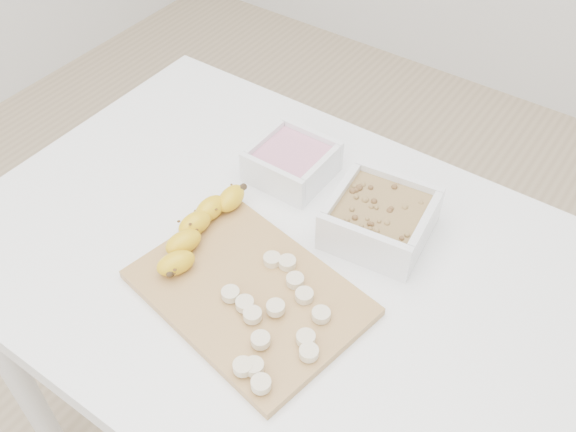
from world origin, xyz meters
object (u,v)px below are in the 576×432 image
Objects in this scene: banana at (199,230)px; cutting_board at (249,293)px; table at (278,292)px; bowl_yogurt at (292,161)px; bowl_granola at (380,218)px.

cutting_board is at bearing -12.56° from banana.
table is 0.23m from bowl_yogurt.
banana reaches higher than table.
table is at bearing -62.35° from bowl_yogurt.
bowl_granola is 0.52× the size of cutting_board.
table is 0.21m from bowl_granola.
bowl_granola reaches higher than cutting_board.
cutting_board is at bearing -68.43° from bowl_yogurt.
cutting_board is (0.10, -0.25, -0.02)m from bowl_yogurt.
bowl_yogurt is 0.20m from bowl_granola.
table is at bearing 98.88° from cutting_board.
banana is (-0.02, -0.22, 0.00)m from bowl_yogurt.
bowl_yogurt is 0.40× the size of cutting_board.
table is at bearing 29.02° from banana.
bowl_yogurt is at bearing 169.40° from bowl_granola.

